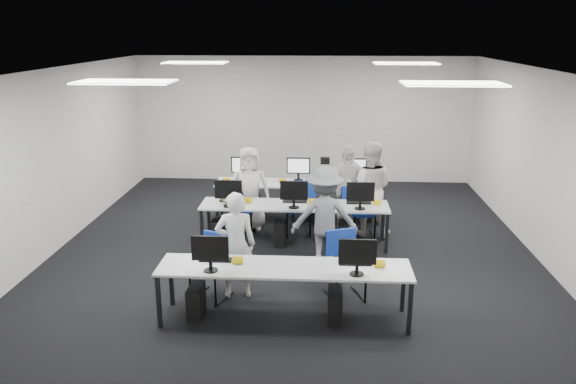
# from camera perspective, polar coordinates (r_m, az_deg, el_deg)

# --- Properties ---
(room) EXTENTS (9.00, 9.02, 3.00)m
(room) POSITION_cam_1_polar(r_m,az_deg,el_deg) (9.17, 0.61, 2.94)
(room) COLOR black
(room) RESTS_ON ground
(ceiling_panels) EXTENTS (5.20, 4.60, 0.02)m
(ceiling_panels) POSITION_cam_1_polar(r_m,az_deg,el_deg) (8.94, 0.64, 12.23)
(ceiling_panels) COLOR white
(ceiling_panels) RESTS_ON room
(desk_front) EXTENTS (3.20, 0.70, 0.73)m
(desk_front) POSITION_cam_1_polar(r_m,az_deg,el_deg) (7.16, -0.39, -7.96)
(desk_front) COLOR silver
(desk_front) RESTS_ON ground
(desk_mid) EXTENTS (3.20, 0.70, 0.73)m
(desk_mid) POSITION_cam_1_polar(r_m,az_deg,el_deg) (9.58, 0.66, -1.55)
(desk_mid) COLOR silver
(desk_mid) RESTS_ON ground
(desk_back) EXTENTS (3.20, 0.70, 0.73)m
(desk_back) POSITION_cam_1_polar(r_m,az_deg,el_deg) (10.92, 1.02, 0.70)
(desk_back) COLOR silver
(desk_back) RESTS_ON ground
(equipment_front) EXTENTS (2.51, 0.41, 1.19)m
(equipment_front) POSITION_cam_1_polar(r_m,az_deg,el_deg) (7.30, -1.92, -10.28)
(equipment_front) COLOR #0D5BAA
(equipment_front) RESTS_ON desk_front
(equipment_mid) EXTENTS (2.91, 0.41, 1.19)m
(equipment_mid) POSITION_cam_1_polar(r_m,az_deg,el_deg) (9.68, -0.49, -3.38)
(equipment_mid) COLOR white
(equipment_mid) RESTS_ON desk_mid
(equipment_back) EXTENTS (2.91, 0.41, 1.19)m
(equipment_back) POSITION_cam_1_polar(r_m,az_deg,el_deg) (11.03, 2.01, -0.90)
(equipment_back) COLOR white
(equipment_back) RESTS_ON desk_back
(chair_0) EXTENTS (0.58, 0.60, 0.90)m
(chair_0) POSITION_cam_1_polar(r_m,az_deg,el_deg) (7.95, -7.77, -8.68)
(chair_0) COLOR navy
(chair_0) RESTS_ON ground
(chair_1) EXTENTS (0.60, 0.63, 0.94)m
(chair_1) POSITION_cam_1_polar(r_m,az_deg,el_deg) (7.91, 5.79, -8.63)
(chair_1) COLOR navy
(chair_1) RESTS_ON ground
(chair_2) EXTENTS (0.42, 0.45, 0.83)m
(chair_2) POSITION_cam_1_polar(r_m,az_deg,el_deg) (10.34, -4.66, -2.69)
(chair_2) COLOR navy
(chair_2) RESTS_ON ground
(chair_3) EXTENTS (0.55, 0.58, 0.93)m
(chair_3) POSITION_cam_1_polar(r_m,az_deg,el_deg) (10.25, 0.87, -2.63)
(chair_3) COLOR navy
(chair_3) RESTS_ON ground
(chair_4) EXTENTS (0.46, 0.49, 0.84)m
(chair_4) POSITION_cam_1_polar(r_m,az_deg,el_deg) (10.24, 7.57, -2.97)
(chair_4) COLOR navy
(chair_4) RESTS_ON ground
(chair_5) EXTENTS (0.50, 0.52, 0.82)m
(chair_5) POSITION_cam_1_polar(r_m,az_deg,el_deg) (10.58, -5.69, -2.29)
(chair_5) COLOR navy
(chair_5) RESTS_ON ground
(chair_6) EXTENTS (0.47, 0.51, 0.93)m
(chair_6) POSITION_cam_1_polar(r_m,az_deg,el_deg) (10.51, 1.63, -2.14)
(chair_6) COLOR navy
(chair_6) RESTS_ON ground
(chair_7) EXTENTS (0.55, 0.58, 0.89)m
(chair_7) POSITION_cam_1_polar(r_m,az_deg,el_deg) (10.50, 6.15, -2.33)
(chair_7) COLOR navy
(chair_7) RESTS_ON ground
(handbag) EXTENTS (0.40, 0.28, 0.31)m
(handbag) POSITION_cam_1_polar(r_m,az_deg,el_deg) (9.64, -5.91, -0.26)
(handbag) COLOR #9E7251
(handbag) RESTS_ON desk_mid
(student_0) EXTENTS (0.61, 0.46, 1.52)m
(student_0) POSITION_cam_1_polar(r_m,az_deg,el_deg) (7.76, -5.34, -5.41)
(student_0) COLOR beige
(student_0) RESTS_ON ground
(student_1) EXTENTS (0.92, 0.76, 1.72)m
(student_1) POSITION_cam_1_polar(r_m,az_deg,el_deg) (10.14, 8.26, 0.34)
(student_1) COLOR beige
(student_1) RESTS_ON ground
(student_2) EXTENTS (0.83, 0.60, 1.56)m
(student_2) POSITION_cam_1_polar(r_m,az_deg,el_deg) (10.32, -3.93, 0.31)
(student_2) COLOR beige
(student_2) RESTS_ON ground
(student_3) EXTENTS (1.01, 0.57, 1.62)m
(student_3) POSITION_cam_1_polar(r_m,az_deg,el_deg) (10.30, 5.98, 0.39)
(student_3) COLOR beige
(student_3) RESTS_ON ground
(photographer) EXTENTS (1.06, 0.64, 1.60)m
(photographer) POSITION_cam_1_polar(r_m,az_deg,el_deg) (8.76, 3.74, -2.52)
(photographer) COLOR gray
(photographer) RESTS_ON ground
(dslr_camera) EXTENTS (0.15, 0.19, 0.10)m
(dslr_camera) POSITION_cam_1_polar(r_m,az_deg,el_deg) (8.69, 3.79, 3.20)
(dslr_camera) COLOR black
(dslr_camera) RESTS_ON photographer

